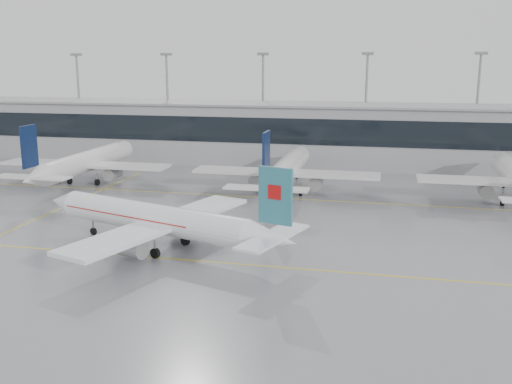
# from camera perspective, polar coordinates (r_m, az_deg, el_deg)

# --- Properties ---
(ground) EXTENTS (320.00, 320.00, 0.00)m
(ground) POSITION_cam_1_polar(r_m,az_deg,el_deg) (60.03, -2.53, -7.15)
(ground) COLOR gray
(ground) RESTS_ON ground
(taxi_line_main) EXTENTS (120.00, 0.25, 0.01)m
(taxi_line_main) POSITION_cam_1_polar(r_m,az_deg,el_deg) (60.03, -2.53, -7.14)
(taxi_line_main) COLOR yellow
(taxi_line_main) RESTS_ON ground
(taxi_line_north) EXTENTS (120.00, 0.25, 0.01)m
(taxi_line_north) POSITION_cam_1_polar(r_m,az_deg,el_deg) (88.14, 2.56, -0.64)
(taxi_line_north) COLOR yellow
(taxi_line_north) RESTS_ON ground
(taxi_line_cross) EXTENTS (0.25, 60.00, 0.01)m
(taxi_line_cross) POSITION_cam_1_polar(r_m,az_deg,el_deg) (85.17, -19.64, -1.86)
(taxi_line_cross) COLOR yellow
(taxi_line_cross) RESTS_ON ground
(terminal) EXTENTS (180.00, 15.00, 12.00)m
(terminal) POSITION_cam_1_polar(r_m,az_deg,el_deg) (118.27, 5.33, 5.72)
(terminal) COLOR #949497
(terminal) RESTS_ON ground
(terminal_glass) EXTENTS (180.00, 0.20, 5.00)m
(terminal_glass) POSITION_cam_1_polar(r_m,az_deg,el_deg) (110.66, 4.84, 6.02)
(terminal_glass) COLOR black
(terminal_glass) RESTS_ON ground
(terminal_roof) EXTENTS (182.00, 16.00, 0.40)m
(terminal_roof) POSITION_cam_1_polar(r_m,az_deg,el_deg) (117.67, 5.39, 8.71)
(terminal_roof) COLOR gray
(terminal_roof) RESTS_ON ground
(light_masts) EXTENTS (156.40, 1.00, 22.60)m
(light_masts) POSITION_cam_1_polar(r_m,az_deg,el_deg) (123.54, 5.77, 9.43)
(light_masts) COLOR gray
(light_masts) RESTS_ON ground
(air_canada_jet) EXTENTS (33.96, 27.37, 10.75)m
(air_canada_jet) POSITION_cam_1_polar(r_m,az_deg,el_deg) (64.13, -9.43, -2.83)
(air_canada_jet) COLOR white
(air_canada_jet) RESTS_ON ground
(parked_jet_b) EXTENTS (29.64, 36.96, 11.72)m
(parked_jet_b) POSITION_cam_1_polar(r_m,az_deg,el_deg) (102.64, -16.67, 2.86)
(parked_jet_b) COLOR silver
(parked_jet_b) RESTS_ON ground
(parked_jet_c) EXTENTS (29.64, 36.96, 11.72)m
(parked_jet_c) POSITION_cam_1_polar(r_m,az_deg,el_deg) (90.93, 2.99, 2.16)
(parked_jet_c) COLOR silver
(parked_jet_c) RESTS_ON ground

